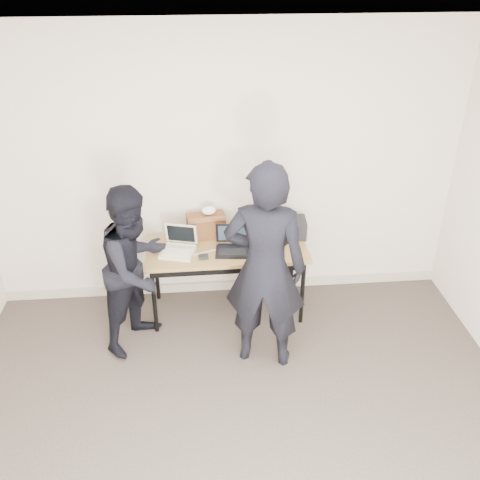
{
  "coord_description": "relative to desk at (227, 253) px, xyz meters",
  "views": [
    {
      "loc": [
        -0.25,
        -2.43,
        3.25
      ],
      "look_at": [
        0.1,
        1.6,
        0.95
      ],
      "focal_mm": 40.0,
      "sensor_mm": 36.0,
      "label": 1
    }
  ],
  "objects": [
    {
      "name": "desk",
      "position": [
        0.0,
        0.0,
        0.0
      ],
      "size": [
        1.51,
        0.67,
        0.72
      ],
      "rotation": [
        0.0,
        0.0,
        0.01
      ],
      "color": "olive",
      "rests_on": "ground"
    },
    {
      "name": "power_brick",
      "position": [
        -0.22,
        -0.17,
        0.08
      ],
      "size": [
        0.09,
        0.06,
        0.03
      ],
      "primitive_type": "cube",
      "rotation": [
        0.0,
        0.0,
        0.07
      ],
      "color": "black",
      "rests_on": "desk"
    },
    {
      "name": "baseboard",
      "position": [
        0.0,
        0.37,
        -0.61
      ],
      "size": [
        4.5,
        0.03,
        0.1
      ],
      "primitive_type": "cube",
      "color": "#AEA390",
      "rests_on": "ground"
    },
    {
      "name": "tissue",
      "position": [
        -0.15,
        0.23,
        0.34
      ],
      "size": [
        0.14,
        0.12,
        0.08
      ],
      "primitive_type": "ellipsoid",
      "rotation": [
        0.0,
        0.0,
        0.14
      ],
      "color": "white",
      "rests_on": "leather_satchel"
    },
    {
      "name": "person_typist",
      "position": [
        0.27,
        -0.7,
        0.26
      ],
      "size": [
        0.76,
        0.59,
        1.85
      ],
      "primitive_type": "imported",
      "rotation": [
        0.0,
        0.0,
        2.9
      ],
      "color": "black",
      "rests_on": "ground"
    },
    {
      "name": "cables",
      "position": [
        -0.02,
        0.01,
        0.06
      ],
      "size": [
        1.15,
        0.41,
        0.01
      ],
      "rotation": [
        0.0,
        0.0,
        -0.12
      ],
      "color": "silver",
      "rests_on": "desk"
    },
    {
      "name": "room",
      "position": [
        0.0,
        -1.87,
        0.69
      ],
      "size": [
        4.6,
        4.6,
        2.8
      ],
      "color": "#403831",
      "rests_on": "ground"
    },
    {
      "name": "laptop_beige",
      "position": [
        -0.44,
        -0.04,
        0.11
      ],
      "size": [
        0.36,
        0.36,
        0.24
      ],
      "rotation": [
        0.0,
        0.0,
        -0.27
      ],
      "color": "beige",
      "rests_on": "desk"
    },
    {
      "name": "equipment_box",
      "position": [
        0.63,
        0.19,
        0.15
      ],
      "size": [
        0.31,
        0.27,
        0.17
      ],
      "primitive_type": "cube",
      "rotation": [
        0.0,
        0.0,
        -0.07
      ],
      "color": "black",
      "rests_on": "desk"
    },
    {
      "name": "laptop_right",
      "position": [
        0.51,
        0.18,
        0.11
      ],
      "size": [
        0.41,
        0.41,
        0.24
      ],
      "rotation": [
        0.0,
        0.0,
        0.36
      ],
      "color": "black",
      "rests_on": "desk"
    },
    {
      "name": "leather_satchel",
      "position": [
        -0.18,
        0.23,
        0.19
      ],
      "size": [
        0.38,
        0.23,
        0.25
      ],
      "rotation": [
        0.0,
        0.0,
        0.15
      ],
      "color": "brown",
      "rests_on": "desk"
    },
    {
      "name": "person_observer",
      "position": [
        -0.81,
        -0.35,
        0.1
      ],
      "size": [
        0.9,
        0.94,
        1.53
      ],
      "primitive_type": "imported",
      "rotation": [
        0.0,
        0.0,
        0.96
      ],
      "color": "black",
      "rests_on": "ground"
    },
    {
      "name": "laptop_center",
      "position": [
        0.05,
        -0.04,
        0.11
      ],
      "size": [
        0.33,
        0.32,
        0.24
      ],
      "rotation": [
        0.0,
        0.0,
        -0.09
      ],
      "color": "black",
      "rests_on": "desk"
    }
  ]
}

